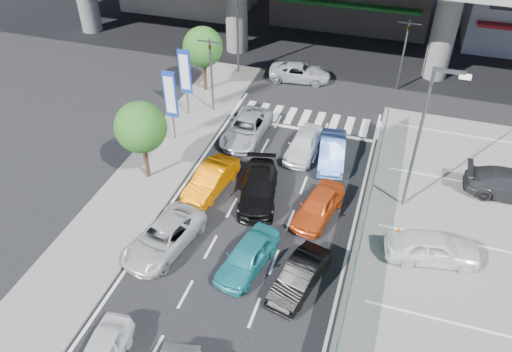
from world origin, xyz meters
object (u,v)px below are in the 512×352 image
(street_lamp_left, at_px, (239,12))
(signboard_far, at_px, (185,74))
(tree_near, at_px, (141,127))
(hatch_black_mid_right, at_px, (300,276))
(street_lamp_right, at_px, (424,130))
(taxi_teal_mid, at_px, (248,256))
(traffic_light_left, at_px, (210,58))
(sedan_white_front_mid, at_px, (304,144))
(taxi_orange_left, at_px, (211,180))
(wagon_silver_front_left, at_px, (246,128))
(signboard_near, at_px, (170,97))
(sedan_white_mid_left, at_px, (164,237))
(sedan_black_mid, at_px, (258,188))
(parked_sedan_white, at_px, (433,247))
(tree_far, at_px, (203,47))
(crossing_wagon_silver, at_px, (300,72))
(taxi_orange_right, at_px, (318,206))
(kei_truck_front_right, at_px, (332,151))
(traffic_light_right, at_px, (406,38))
(traffic_cone, at_px, (398,232))

(street_lamp_left, xyz_separation_m, signboard_far, (-1.27, -7.01, -1.71))
(tree_near, relative_size, hatch_black_mid_right, 1.22)
(street_lamp_right, height_order, taxi_teal_mid, street_lamp_right)
(traffic_light_left, distance_m, taxi_teal_mid, 14.64)
(sedan_white_front_mid, bearing_deg, tree_near, -143.44)
(street_lamp_right, height_order, taxi_orange_left, street_lamp_right)
(street_lamp_right, bearing_deg, traffic_light_left, 155.84)
(street_lamp_right, distance_m, street_lamp_left, 18.06)
(street_lamp_left, relative_size, wagon_silver_front_left, 1.64)
(signboard_near, height_order, wagon_silver_front_left, signboard_near)
(hatch_black_mid_right, relative_size, taxi_orange_left, 0.94)
(sedan_white_mid_left, relative_size, hatch_black_mid_right, 1.21)
(sedan_black_mid, xyz_separation_m, parked_sedan_white, (9.08, -1.76, 0.11))
(tree_far, xyz_separation_m, sedan_black_mid, (7.30, -10.31, -2.70))
(traffic_light_left, xyz_separation_m, street_lamp_left, (-0.13, 6.00, 0.83))
(crossing_wagon_silver, bearing_deg, sedan_black_mid, 178.15)
(taxi_teal_mid, height_order, sedan_black_mid, same)
(street_lamp_left, xyz_separation_m, taxi_orange_right, (9.19, -14.21, -4.08))
(street_lamp_right, bearing_deg, kei_truck_front_right, 148.82)
(traffic_light_right, xyz_separation_m, sedan_white_front_mid, (-4.66, -10.03, -3.25))
(sedan_black_mid, relative_size, taxi_orange_right, 1.18)
(traffic_light_left, bearing_deg, hatch_black_mid_right, -54.57)
(street_lamp_right, distance_m, kei_truck_front_right, 6.71)
(traffic_light_left, height_order, traffic_cone, traffic_light_left)
(taxi_teal_mid, xyz_separation_m, sedan_black_mid, (-1.00, 4.80, 0.00))
(wagon_silver_front_left, relative_size, crossing_wagon_silver, 1.07)
(street_lamp_right, xyz_separation_m, traffic_cone, (-0.21, -2.59, -4.35))
(sedan_black_mid, xyz_separation_m, traffic_cone, (7.47, -0.78, -0.27))
(tree_far, height_order, sedan_white_mid_left, tree_far)
(sedan_white_front_mid, xyz_separation_m, traffic_cone, (6.12, -5.56, -0.27))
(tree_far, xyz_separation_m, taxi_orange_left, (4.61, -10.40, -2.70))
(tree_near, distance_m, kei_truck_front_right, 11.06)
(street_lamp_right, bearing_deg, street_lamp_left, 138.37)
(sedan_white_front_mid, height_order, crossing_wagon_silver, sedan_white_front_mid)
(tree_far, bearing_deg, wagon_silver_front_left, -45.60)
(signboard_near, bearing_deg, tree_near, -87.13)
(taxi_orange_left, xyz_separation_m, parked_sedan_white, (11.76, -1.67, 0.11))
(street_lamp_left, bearing_deg, sedan_white_front_mid, -51.55)
(taxi_orange_right, bearing_deg, taxi_teal_mid, -105.92)
(sedan_black_mid, xyz_separation_m, crossing_wagon_silver, (-1.16, 14.06, -0.06))
(sedan_white_mid_left, bearing_deg, kei_truck_front_right, 67.04)
(traffic_light_left, bearing_deg, tree_near, -95.71)
(signboard_far, bearing_deg, street_lamp_right, -18.68)
(traffic_light_left, height_order, taxi_orange_left, traffic_light_left)
(signboard_near, xyz_separation_m, traffic_cone, (14.17, -4.58, -2.65))
(sedan_black_mid, xyz_separation_m, kei_truck_front_right, (3.12, 4.57, 0.00))
(signboard_near, xyz_separation_m, crossing_wagon_silver, (5.54, 10.26, -2.43))
(signboard_far, relative_size, sedan_black_mid, 0.99)
(tree_near, xyz_separation_m, taxi_orange_right, (9.86, -0.21, -2.70))
(taxi_orange_right, relative_size, sedan_white_front_mid, 0.99)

